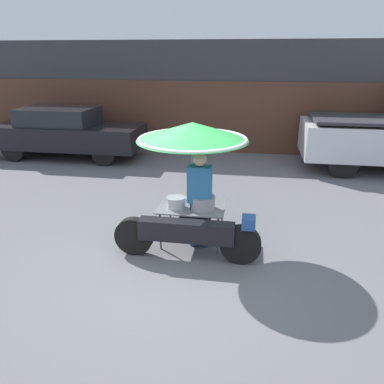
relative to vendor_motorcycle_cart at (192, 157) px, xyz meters
name	(u,v)px	position (x,y,z in m)	size (l,w,h in m)	color
ground_plane	(175,266)	(-0.14, -0.76, -1.52)	(36.00, 36.00, 0.00)	slate
shopfront_building	(224,95)	(-0.14, 7.43, 0.19)	(28.00, 2.06, 3.45)	#38383D
vendor_motorcycle_cart	(192,157)	(0.00, 0.00, 0.00)	(2.31, 1.77, 2.05)	black
vendor_person	(200,196)	(0.13, -0.06, -0.62)	(0.38, 0.22, 1.61)	navy
parked_car	(66,132)	(-4.75, 4.98, -0.73)	(4.58, 1.70, 1.52)	black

